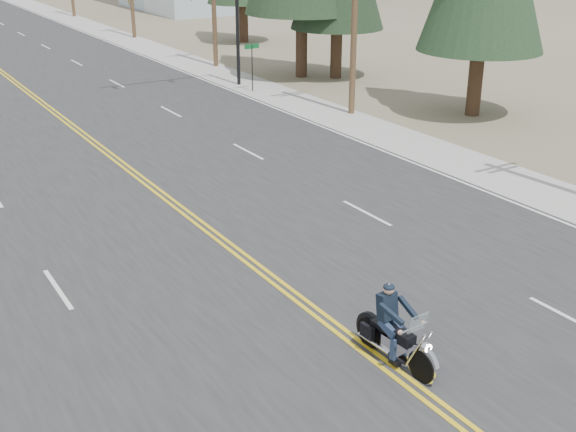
# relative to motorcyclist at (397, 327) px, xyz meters

# --- Properties ---
(sidewalk_right) EXTENTS (3.00, 200.00, 0.01)m
(sidewalk_right) POSITION_rel_motorcyclist_xyz_m (11.24, 65.16, -0.88)
(sidewalk_right) COLOR #A5A5A0
(sidewalk_right) RESTS_ON ground
(street_sign) EXTENTS (0.90, 0.06, 2.62)m
(street_sign) POSITION_rel_motorcyclist_xyz_m (10.54, 25.16, 0.91)
(street_sign) COLOR black
(street_sign) RESTS_ON ground
(motorcyclist) EXTENTS (1.11, 2.33, 1.78)m
(motorcyclist) POSITION_rel_motorcyclist_xyz_m (0.00, 0.00, 0.00)
(motorcyclist) COLOR black
(motorcyclist) RESTS_ON ground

